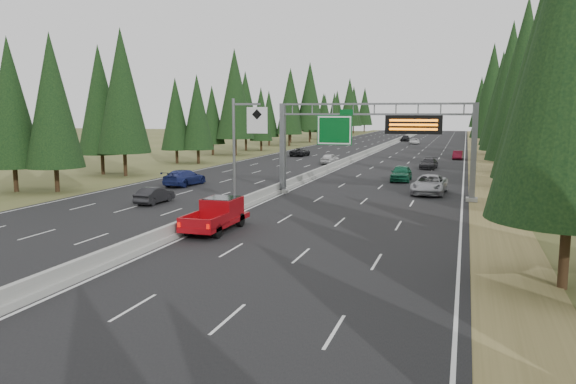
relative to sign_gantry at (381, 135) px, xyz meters
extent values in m
cube|color=black|center=(-8.92, 45.12, -5.23)|extent=(32.00, 260.00, 0.08)
cube|color=olive|center=(8.88, 45.12, -5.24)|extent=(3.60, 260.00, 0.06)
cube|color=#4C5427|center=(-26.72, 45.12, -5.24)|extent=(3.60, 260.00, 0.06)
cube|color=gray|center=(-8.92, 45.12, -5.04)|extent=(0.70, 260.00, 0.30)
cube|color=gray|center=(-8.92, 45.12, -4.64)|extent=(0.30, 260.00, 0.60)
cube|color=slate|center=(-8.57, 0.12, -1.29)|extent=(0.45, 0.45, 7.80)
cube|color=gray|center=(-8.57, 0.12, -5.04)|extent=(0.90, 0.90, 0.30)
cube|color=slate|center=(7.28, 0.12, -1.29)|extent=(0.45, 0.45, 7.80)
cube|color=gray|center=(7.28, 0.12, -5.04)|extent=(0.90, 0.90, 0.30)
cube|color=slate|center=(-0.64, 0.12, 2.53)|extent=(15.85, 0.35, 0.16)
cube|color=slate|center=(-0.64, 0.12, 1.69)|extent=(15.85, 0.35, 0.16)
cube|color=#054C19|center=(-3.92, -0.13, 0.36)|extent=(3.00, 0.10, 2.50)
cube|color=silver|center=(-3.92, -0.19, 0.36)|extent=(2.85, 0.02, 2.35)
cube|color=#054C19|center=(-2.92, -0.13, 1.86)|extent=(1.10, 0.10, 0.45)
cube|color=black|center=(2.58, -0.18, 0.86)|extent=(4.50, 0.40, 1.50)
cube|color=orange|center=(2.58, -0.40, 1.21)|extent=(3.80, 0.02, 0.18)
cube|color=orange|center=(2.58, -0.40, 0.86)|extent=(3.80, 0.02, 0.18)
cube|color=orange|center=(2.58, -0.40, 0.51)|extent=(3.80, 0.02, 0.18)
cylinder|color=slate|center=(-8.92, -9.88, -1.19)|extent=(0.20, 0.20, 8.00)
cube|color=gray|center=(-8.92, -9.88, -5.09)|extent=(0.50, 0.50, 0.20)
cube|color=slate|center=(-7.92, -9.88, 2.41)|extent=(2.00, 0.15, 0.15)
cube|color=silver|center=(-7.12, -10.00, 1.31)|extent=(1.50, 0.06, 1.80)
cylinder|color=black|center=(10.65, -21.96, -3.84)|extent=(0.40, 0.40, 2.86)
cylinder|color=black|center=(11.32, -5.10, -3.95)|extent=(0.40, 0.40, 2.64)
cone|color=black|center=(11.32, -5.10, 4.31)|extent=(5.95, 5.95, 13.88)
cylinder|color=black|center=(11.44, 8.74, -3.88)|extent=(0.40, 0.40, 2.77)
cone|color=black|center=(11.44, 8.74, 4.77)|extent=(6.23, 6.23, 14.54)
cylinder|color=black|center=(15.07, 10.04, -4.31)|extent=(0.40, 0.40, 1.92)
cone|color=black|center=(15.07, 10.04, 1.70)|extent=(4.33, 4.33, 10.10)
cylinder|color=black|center=(11.23, 22.68, -3.88)|extent=(0.40, 0.40, 2.77)
cone|color=black|center=(11.23, 22.68, 4.78)|extent=(6.24, 6.24, 14.56)
cylinder|color=black|center=(14.84, 23.15, -3.82)|extent=(0.40, 0.40, 2.90)
cone|color=black|center=(14.84, 23.15, 5.23)|extent=(6.52, 6.52, 15.20)
cylinder|color=black|center=(11.14, 38.04, -4.03)|extent=(0.40, 0.40, 2.48)
cone|color=black|center=(11.14, 38.04, 3.73)|extent=(5.59, 5.59, 13.03)
cylinder|color=black|center=(14.15, 38.91, -3.98)|extent=(0.40, 0.40, 2.57)
cone|color=black|center=(14.15, 38.91, 4.05)|extent=(5.78, 5.78, 13.50)
cylinder|color=black|center=(10.43, 51.97, -3.81)|extent=(0.40, 0.40, 2.92)
cone|color=black|center=(10.43, 51.97, 5.32)|extent=(6.57, 6.57, 15.33)
cylinder|color=black|center=(14.58, 51.86, -3.77)|extent=(0.40, 0.40, 3.00)
cone|color=black|center=(14.58, 51.86, 5.60)|extent=(6.75, 6.75, 15.75)
cylinder|color=black|center=(11.93, 67.02, -4.08)|extent=(0.40, 0.40, 2.39)
cone|color=black|center=(11.93, 67.02, 3.38)|extent=(5.37, 5.37, 12.53)
cylinder|color=black|center=(15.77, 65.48, -3.90)|extent=(0.40, 0.40, 2.74)
cone|color=black|center=(15.77, 65.48, 4.67)|extent=(6.17, 6.17, 14.39)
cylinder|color=black|center=(11.24, 80.53, -4.27)|extent=(0.40, 0.40, 1.99)
cone|color=black|center=(11.24, 80.53, 1.96)|extent=(4.49, 4.49, 10.47)
cylinder|color=black|center=(15.33, 81.40, -4.26)|extent=(0.40, 0.40, 2.02)
cone|color=black|center=(15.33, 81.40, 2.07)|extent=(4.55, 4.55, 10.63)
cylinder|color=black|center=(11.12, 97.12, -4.16)|extent=(0.40, 0.40, 2.21)
cone|color=black|center=(11.12, 97.12, 2.74)|extent=(4.97, 4.97, 11.60)
cylinder|color=black|center=(14.51, 96.44, -4.18)|extent=(0.40, 0.40, 2.19)
cone|color=black|center=(14.51, 96.44, 2.66)|extent=(4.92, 4.92, 11.48)
cylinder|color=black|center=(11.21, 110.18, -4.28)|extent=(0.40, 0.40, 1.98)
cone|color=black|center=(11.21, 110.18, 1.91)|extent=(4.46, 4.46, 10.40)
cylinder|color=black|center=(15.66, 109.63, -4.33)|extent=(0.40, 0.40, 1.87)
cone|color=black|center=(15.66, 109.63, 1.52)|extent=(4.21, 4.21, 9.83)
cylinder|color=black|center=(10.33, 127.02, -3.89)|extent=(0.40, 0.40, 2.76)
cone|color=black|center=(10.33, 127.02, 4.75)|extent=(6.22, 6.22, 14.51)
cylinder|color=black|center=(14.68, 124.82, -3.76)|extent=(0.40, 0.40, 3.02)
cone|color=black|center=(14.68, 124.82, 5.69)|extent=(6.80, 6.80, 15.87)
cylinder|color=black|center=(11.63, 141.14, -3.82)|extent=(0.40, 0.40, 2.89)
cone|color=black|center=(11.63, 141.14, 5.20)|extent=(6.50, 6.50, 15.17)
cylinder|color=black|center=(15.86, 139.72, -3.81)|extent=(0.40, 0.40, 2.93)
cone|color=black|center=(15.86, 139.72, 5.34)|extent=(6.59, 6.59, 15.37)
cylinder|color=black|center=(10.56, 155.53, -4.17)|extent=(0.40, 0.40, 2.19)
cone|color=black|center=(10.56, 155.53, 2.67)|extent=(4.93, 4.93, 11.50)
cylinder|color=black|center=(16.03, 154.72, -4.34)|extent=(0.40, 0.40, 1.86)
cone|color=black|center=(16.03, 154.72, 1.49)|extent=(4.20, 4.20, 9.79)
cylinder|color=black|center=(-28.07, -5.24, -4.14)|extent=(0.40, 0.40, 2.25)
cone|color=black|center=(-28.07, -5.24, 2.88)|extent=(5.06, 5.06, 11.81)
cylinder|color=black|center=(-31.94, -5.98, -4.17)|extent=(0.40, 0.40, 2.21)
cone|color=black|center=(-31.94, -5.98, 2.73)|extent=(4.97, 4.97, 11.59)
cylinder|color=black|center=(-29.80, 7.97, -3.96)|extent=(0.40, 0.40, 2.61)
cone|color=black|center=(-29.80, 7.97, 4.20)|extent=(5.88, 5.88, 13.72)
cylinder|color=black|center=(-33.18, 8.55, -4.09)|extent=(0.40, 0.40, 2.35)
cone|color=black|center=(-33.18, 8.55, 3.27)|extent=(5.30, 5.30, 12.36)
cylinder|color=black|center=(-28.87, 24.29, -4.28)|extent=(0.40, 0.40, 1.97)
cone|color=black|center=(-28.87, 24.29, 1.87)|extent=(4.43, 4.43, 10.35)
cylinder|color=black|center=(-31.92, 23.74, -4.32)|extent=(0.40, 0.40, 1.90)
cone|color=black|center=(-31.92, 23.74, 1.63)|extent=(4.28, 4.28, 9.99)
cylinder|color=black|center=(-29.71, 39.59, -3.88)|extent=(0.40, 0.40, 2.79)
cone|color=black|center=(-29.71, 39.59, 4.83)|extent=(6.27, 6.27, 14.63)
cylinder|color=black|center=(-33.81, 39.53, -4.35)|extent=(0.40, 0.40, 1.85)
cone|color=black|center=(-33.81, 39.53, 1.42)|extent=(4.15, 4.15, 9.69)
cylinder|color=black|center=(-29.66, 51.74, -4.33)|extent=(0.40, 0.40, 1.87)
cone|color=black|center=(-29.66, 51.74, 1.52)|extent=(4.21, 4.21, 9.82)
cylinder|color=black|center=(-32.57, 51.38, -4.10)|extent=(0.40, 0.40, 2.35)
cone|color=black|center=(-32.57, 51.38, 3.24)|extent=(5.28, 5.28, 12.32)
cylinder|color=black|center=(-29.20, 67.65, -4.04)|extent=(0.40, 0.40, 2.46)
cone|color=black|center=(-29.20, 67.65, 3.65)|extent=(5.54, 5.54, 12.92)
cylinder|color=black|center=(-33.53, 67.10, -4.33)|extent=(0.40, 0.40, 1.87)
cone|color=black|center=(-33.53, 67.10, 1.51)|extent=(4.21, 4.21, 9.82)
cylinder|color=black|center=(-28.65, 82.09, -3.77)|extent=(0.40, 0.40, 3.00)
cone|color=black|center=(-28.65, 82.09, 5.62)|extent=(6.76, 6.76, 15.77)
cylinder|color=black|center=(-32.72, 79.96, -3.88)|extent=(0.40, 0.40, 2.77)
cone|color=black|center=(-32.72, 79.96, 4.79)|extent=(6.24, 6.24, 14.56)
cylinder|color=black|center=(-28.41, 95.79, -4.32)|extent=(0.40, 0.40, 1.90)
cone|color=black|center=(-28.41, 95.79, 1.64)|extent=(4.29, 4.29, 10.00)
cylinder|color=black|center=(-32.82, 98.10, -4.34)|extent=(0.40, 0.40, 1.86)
cone|color=black|center=(-32.82, 98.10, 1.47)|extent=(4.18, 4.18, 9.76)
cylinder|color=black|center=(-29.76, 112.72, -4.26)|extent=(0.40, 0.40, 2.02)
cone|color=black|center=(-29.76, 112.72, 2.07)|extent=(4.56, 4.56, 10.63)
cylinder|color=black|center=(-32.79, 111.84, -4.27)|extent=(0.40, 0.40, 1.99)
cone|color=black|center=(-32.79, 111.84, 1.96)|extent=(4.49, 4.49, 10.47)
cylinder|color=black|center=(-28.31, 127.44, -3.86)|extent=(0.40, 0.40, 2.82)
cone|color=black|center=(-28.31, 127.44, 4.95)|extent=(6.34, 6.34, 14.80)
cylinder|color=black|center=(-32.29, 127.61, -4.16)|extent=(0.40, 0.40, 2.22)
cone|color=black|center=(-32.29, 127.61, 2.77)|extent=(4.99, 4.99, 11.65)
cylinder|color=black|center=(-29.52, 140.45, -4.01)|extent=(0.40, 0.40, 2.51)
cone|color=black|center=(-29.52, 140.45, 3.84)|extent=(5.65, 5.65, 13.19)
cylinder|color=black|center=(-32.24, 140.78, -4.30)|extent=(0.40, 0.40, 1.93)
cone|color=black|center=(-32.24, 140.78, 1.72)|extent=(4.34, 4.34, 10.13)
cylinder|color=black|center=(-28.13, 153.69, -4.00)|extent=(0.40, 0.40, 2.53)
cone|color=black|center=(-28.13, 153.69, 3.90)|extent=(5.69, 5.69, 13.27)
cylinder|color=black|center=(-33.91, 154.79, -4.19)|extent=(0.40, 0.40, 2.17)
cone|color=black|center=(-33.91, 154.79, 2.58)|extent=(4.87, 4.87, 11.37)
imported|color=#ACACB1|center=(3.79, 3.40, -4.37)|extent=(3.09, 6.04, 1.63)
cylinder|color=black|center=(-8.30, -18.10, -4.77)|extent=(0.31, 0.83, 0.83)
cylinder|color=black|center=(-6.53, -18.10, -4.77)|extent=(0.31, 0.83, 0.83)
cylinder|color=black|center=(-8.30, -14.67, -4.77)|extent=(0.31, 0.83, 0.83)
cylinder|color=black|center=(-6.53, -14.67, -4.77)|extent=(0.31, 0.83, 0.83)
cube|color=#9A0910|center=(-7.42, -16.33, -4.62)|extent=(2.08, 5.82, 0.31)
cube|color=#9A0910|center=(-7.42, -15.40, -3.89)|extent=(1.98, 2.29, 1.14)
cube|color=black|center=(-7.42, -15.40, -3.58)|extent=(1.77, 1.98, 0.57)
cube|color=#9A0910|center=(-8.40, -17.89, -4.25)|extent=(0.10, 2.50, 0.62)
cube|color=#9A0910|center=(-6.43, -17.89, -4.25)|extent=(0.10, 2.50, 0.62)
cube|color=#9A0910|center=(-7.42, -19.14, -4.25)|extent=(2.08, 0.10, 0.62)
imported|color=#135539|center=(0.44, 11.88, -4.36)|extent=(2.01, 4.86, 1.65)
imported|color=#570C1A|center=(5.58, 41.47, -4.54)|extent=(1.51, 3.98, 1.30)
imported|color=black|center=(2.33, 25.67, -4.53)|extent=(2.25, 4.71, 1.32)
imported|color=silver|center=(-4.21, 80.58, -4.55)|extent=(2.56, 4.80, 1.28)
imported|color=black|center=(-7.42, 92.77, -4.44)|extent=(1.98, 4.50, 1.51)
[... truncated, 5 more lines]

